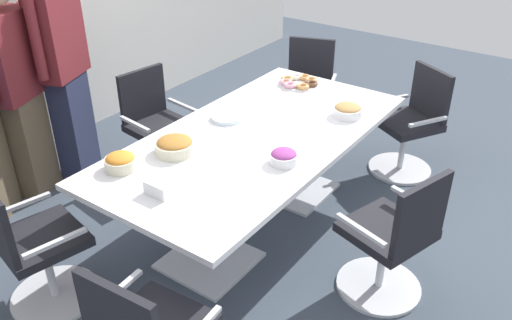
{
  "coord_description": "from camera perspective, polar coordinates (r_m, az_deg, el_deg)",
  "views": [
    {
      "loc": [
        -2.68,
        -1.9,
        2.46
      ],
      "look_at": [
        0.0,
        0.0,
        0.55
      ],
      "focal_mm": 37.66,
      "sensor_mm": 36.0,
      "label": 1
    }
  ],
  "objects": [
    {
      "name": "napkin_pile",
      "position": [
        3.12,
        -9.86,
        -2.71
      ],
      "size": [
        0.16,
        0.16,
        0.08
      ],
      "primitive_type": "cube",
      "color": "white",
      "rests_on": "conference_table"
    },
    {
      "name": "office_chair_3",
      "position": [
        3.47,
        -22.48,
        -8.86
      ],
      "size": [
        0.64,
        0.64,
        0.91
      ],
      "rotation": [
        0.0,
        0.0,
        -1.79
      ],
      "color": "silver",
      "rests_on": "ground"
    },
    {
      "name": "office_chair_2",
      "position": [
        4.59,
        -10.44,
        3.03
      ],
      "size": [
        0.61,
        0.61,
        0.91
      ],
      "rotation": [
        0.0,
        0.0,
        -3.27
      ],
      "color": "silver",
      "rests_on": "ground"
    },
    {
      "name": "snack_bowl_candy_mix",
      "position": [
        3.35,
        2.97,
        0.35
      ],
      "size": [
        0.18,
        0.18,
        0.09
      ],
      "color": "white",
      "rests_on": "conference_table"
    },
    {
      "name": "person_standing_3",
      "position": [
        4.56,
        -19.84,
        9.55
      ],
      "size": [
        0.6,
        0.36,
        1.88
      ],
      "rotation": [
        0.0,
        0.0,
        -2.77
      ],
      "color": "#232842",
      "rests_on": "ground"
    },
    {
      "name": "conference_table",
      "position": [
        3.76,
        0.0,
        0.99
      ],
      "size": [
        2.4,
        1.2,
        0.75
      ],
      "color": "white",
      "rests_on": "ground"
    },
    {
      "name": "snack_bowl_chips_orange",
      "position": [
        3.39,
        -14.19,
        -0.15
      ],
      "size": [
        0.2,
        0.2,
        0.11
      ],
      "color": "beige",
      "rests_on": "conference_table"
    },
    {
      "name": "plate_stack",
      "position": [
        3.93,
        -3.09,
        4.54
      ],
      "size": [
        0.23,
        0.23,
        0.03
      ],
      "color": "white",
      "rests_on": "conference_table"
    },
    {
      "name": "snack_bowl_pretzels",
      "position": [
        3.5,
        -8.63,
        1.54
      ],
      "size": [
        0.26,
        0.26,
        0.11
      ],
      "color": "beige",
      "rests_on": "conference_table"
    },
    {
      "name": "snack_bowl_cookies",
      "position": [
        4.01,
        9.71,
        5.23
      ],
      "size": [
        0.22,
        0.22,
        0.1
      ],
      "color": "white",
      "rests_on": "conference_table"
    },
    {
      "name": "person_standing_2",
      "position": [
        4.44,
        -24.04,
        7.0
      ],
      "size": [
        0.6,
        0.36,
        1.74
      ],
      "rotation": [
        0.0,
        0.0,
        -2.78
      ],
      "color": "brown",
      "rests_on": "ground"
    },
    {
      "name": "ground_plane",
      "position": [
        4.11,
        0.0,
        -6.71
      ],
      "size": [
        10.0,
        10.0,
        0.01
      ],
      "primitive_type": "cube",
      "color": "#3D4754"
    },
    {
      "name": "office_chair_1",
      "position": [
        5.26,
        5.42,
        7.01
      ],
      "size": [
        0.69,
        0.69,
        0.91
      ],
      "rotation": [
        0.0,
        0.0,
        -4.36
      ],
      "color": "silver",
      "rests_on": "ground"
    },
    {
      "name": "office_chair_5",
      "position": [
        3.37,
        14.29,
        -8.43
      ],
      "size": [
        0.68,
        0.68,
        0.91
      ],
      "rotation": [
        0.0,
        0.0,
        -0.3
      ],
      "color": "silver",
      "rests_on": "ground"
    },
    {
      "name": "donut_platter",
      "position": [
        4.55,
        4.55,
        8.26
      ],
      "size": [
        0.33,
        0.33,
        0.04
      ],
      "color": "white",
      "rests_on": "conference_table"
    },
    {
      "name": "office_chair_0",
      "position": [
        4.76,
        16.11,
        3.34
      ],
      "size": [
        0.74,
        0.74,
        0.91
      ],
      "rotation": [
        0.0,
        0.0,
        1.04
      ],
      "color": "silver",
      "rests_on": "ground"
    }
  ]
}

